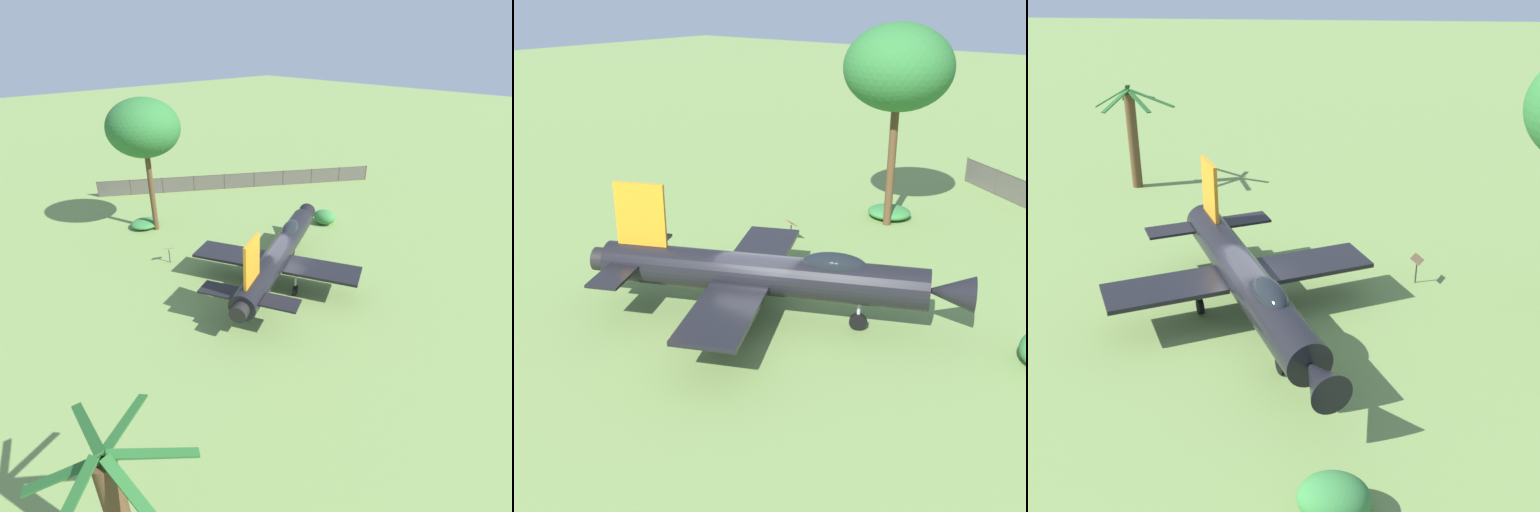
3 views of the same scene
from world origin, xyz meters
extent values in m
plane|color=#75934C|center=(0.00, 0.00, 0.00)|extent=(200.00, 200.00, 0.00)
cylinder|color=black|center=(0.00, 0.00, 1.72)|extent=(6.17, 10.72, 1.40)
cone|color=black|center=(-2.72, 5.59, 1.72)|extent=(1.77, 1.96, 1.19)
cylinder|color=black|center=(2.56, -5.28, 1.72)|extent=(1.02, 0.91, 0.84)
ellipsoid|color=black|center=(-1.08, 2.22, 2.32)|extent=(1.77, 2.37, 0.84)
cube|color=orange|center=(1.87, -3.84, 3.55)|extent=(0.91, 1.68, 2.24)
cube|color=black|center=(-2.22, -1.70, 1.55)|extent=(4.54, 3.58, 0.16)
cube|color=black|center=(2.71, 0.69, 1.55)|extent=(4.54, 3.58, 0.16)
cube|color=black|center=(0.62, -4.94, 1.86)|extent=(2.10, 1.78, 0.10)
cube|color=black|center=(3.50, -3.54, 1.86)|extent=(2.10, 1.78, 0.10)
cylinder|color=#A5A8AD|center=(-1.47, 3.03, 0.94)|extent=(0.12, 0.12, 1.28)
cylinder|color=black|center=(-1.47, 3.03, 0.30)|extent=(0.42, 0.62, 0.60)
cylinder|color=#A5A8AD|center=(-0.77, -1.62, 0.94)|extent=(0.12, 0.12, 1.28)
cylinder|color=black|center=(-0.77, -1.62, 0.30)|extent=(0.42, 0.62, 0.60)
cylinder|color=#A5A8AD|center=(1.75, -0.40, 0.94)|extent=(0.12, 0.12, 1.28)
cylinder|color=black|center=(1.75, -0.40, 0.30)|extent=(0.42, 0.62, 0.60)
cylinder|color=brown|center=(7.86, -13.74, 2.54)|extent=(0.55, 0.55, 5.08)
cube|color=#235B26|center=(8.78, -13.58, 4.88)|extent=(1.68, 0.52, 0.95)
cube|color=#235B26|center=(8.30, -12.80, 4.88)|extent=(1.04, 1.85, 0.85)
cube|color=#235B26|center=(7.09, -12.85, 4.88)|extent=(1.65, 1.86, 0.78)
cube|color=#235B26|center=(6.61, -13.58, 4.88)|extent=(2.42, 0.54, 0.83)
cube|color=#235B26|center=(7.40, -14.47, 4.88)|extent=(1.08, 1.52, 0.65)
cube|color=#235B26|center=(8.37, -14.85, 4.88)|extent=(1.12, 2.07, 1.23)
ellipsoid|color=#387F3D|center=(-3.18, 8.61, 0.54)|extent=(1.75, 1.44, 1.09)
cylinder|color=#333333|center=(-6.27, -3.45, 0.45)|extent=(0.06, 0.06, 0.90)
cube|color=olive|center=(-6.27, -3.45, 1.02)|extent=(0.62, 0.71, 0.25)
camera|label=1|loc=(13.87, -15.09, 12.88)|focal=28.24mm
camera|label=2|loc=(15.20, 12.62, 10.78)|focal=44.73mm
camera|label=3|loc=(-2.93, 20.08, 12.22)|focal=46.37mm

